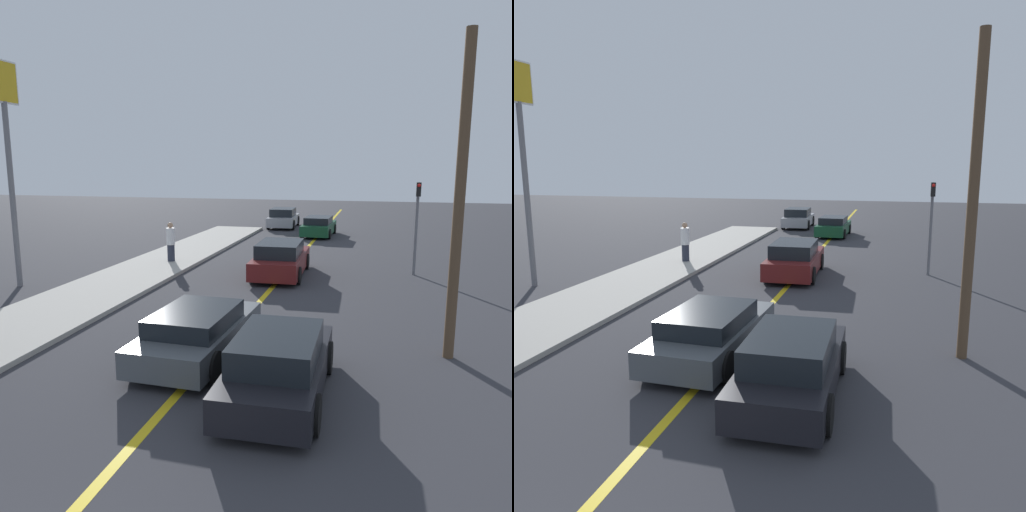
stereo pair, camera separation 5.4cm
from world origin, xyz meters
The scene contains 11 objects.
road_center_line centered at (0.00, 18.00, 0.00)m, with size 0.20×60.00×0.01m.
sidewalk_left centered at (-5.77, 15.64, 0.07)m, with size 3.28×31.28×0.14m.
car_near_right_lane centered at (1.96, 6.80, 0.65)m, with size 1.91×4.17×1.34m.
car_ahead_center centered at (-0.30, 8.40, 0.59)m, with size 2.08×4.39×1.19m.
car_far_distant centered at (-0.10, 17.38, 0.68)m, with size 2.10×4.62×1.41m.
car_parked_left_lot centered at (0.03, 29.12, 0.60)m, with size 1.96×4.15×1.23m.
car_oncoming_far centered at (-2.95, 32.81, 0.66)m, with size 2.07×4.29×1.37m.
pedestrian_far_standing centered at (-5.38, 18.51, 1.02)m, with size 0.39×0.39×1.76m.
traffic_light centered at (5.19, 18.76, 2.33)m, with size 0.18×0.40×3.77m.
roadside_sign centered at (-9.20, 13.28, 5.69)m, with size 0.20×1.43×8.05m.
utility_pole centered at (5.45, 9.75, 3.67)m, with size 0.24×0.24×7.34m.
Camera 1 is at (3.73, -2.17, 4.50)m, focal length 35.00 mm.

